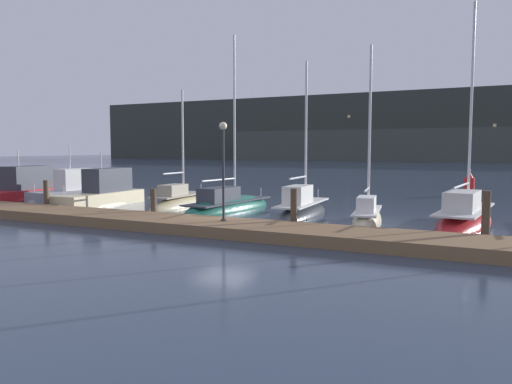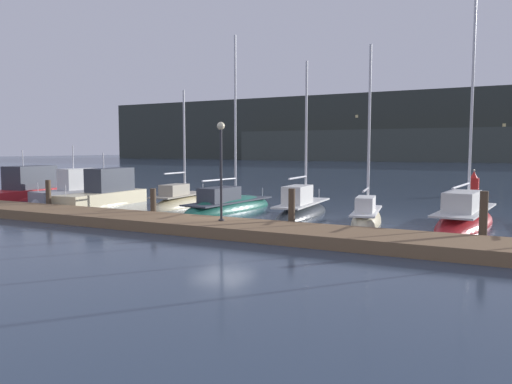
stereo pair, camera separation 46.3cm
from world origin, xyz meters
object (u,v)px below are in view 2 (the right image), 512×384
Objects in this scene: sailboat_berth_7 at (366,221)px; dock_lamppost at (221,155)px; motorboat_berth_1 at (24,193)px; motorboat_berth_3 at (104,199)px; sailboat_berth_8 at (465,221)px; sailboat_berth_6 at (302,213)px; channel_buoy at (474,186)px; motorboat_berth_2 at (74,195)px; sailboat_berth_5 at (229,208)px; sailboat_berth_4 at (180,204)px.

sailboat_berth_7 reaches higher than dock_lamppost.
motorboat_berth_3 is (7.83, -0.50, 0.03)m from motorboat_berth_1.
sailboat_berth_7 is 0.84× the size of sailboat_berth_8.
sailboat_berth_6 is 7.60m from sailboat_berth_8.
dock_lamppost is (-8.06, -21.94, 2.43)m from channel_buoy.
motorboat_berth_2 is at bearing -179.57° from sailboat_berth_8.
dock_lamppost is at bearing -101.45° from sailboat_berth_6.
sailboat_berth_6 is 17.51m from channel_buoy.
motorboat_berth_3 is 0.66× the size of sailboat_berth_8.
motorboat_berth_1 is 15.85m from sailboat_berth_5.
sailboat_berth_7 is (8.04, -1.29, 0.01)m from sailboat_berth_5.
sailboat_berth_5 reaches higher than motorboat_berth_3.
motorboat_berth_1 is at bearing 164.10° from dock_lamppost.
sailboat_berth_6 is at bearing -113.14° from channel_buoy.
motorboat_berth_2 is 16.39m from sailboat_berth_6.
sailboat_berth_8 reaches higher than sailboat_berth_6.
motorboat_berth_3 is 8.10m from sailboat_berth_5.
motorboat_berth_1 reaches higher than channel_buoy.
sailboat_berth_5 is at bearing 2.58° from motorboat_berth_1.
motorboat_berth_2 is at bearing 162.22° from motorboat_berth_3.
motorboat_berth_3 is at bearing -17.78° from motorboat_berth_2.
channel_buoy is at bearing 92.61° from sailboat_berth_8.
motorboat_berth_3 is (3.90, -1.25, 0.06)m from motorboat_berth_2.
channel_buoy is at bearing 54.25° from sailboat_berth_5.
dock_lamppost is (19.13, -5.45, 2.77)m from motorboat_berth_1.
motorboat_berth_2 is 1.48× the size of dock_lamppost.
sailboat_berth_4 is 1.85× the size of dock_lamppost.
motorboat_berth_2 is 3.08× the size of channel_buoy.
dock_lamppost is (11.30, -4.95, 2.74)m from motorboat_berth_3.
sailboat_berth_6 is at bearing 78.55° from dock_lamppost.
motorboat_berth_3 is 0.79× the size of sailboat_berth_7.
sailboat_berth_5 is at bearing -0.20° from motorboat_berth_2.
motorboat_berth_2 is at bearing 178.74° from sailboat_berth_6.
motorboat_berth_3 is at bearing 156.33° from dock_lamppost.
dock_lamppost reaches higher than motorboat_berth_2.
motorboat_berth_3 reaches higher than channel_buoy.
sailboat_berth_6 is 0.95× the size of sailboat_berth_7.
sailboat_berth_4 is 3.87× the size of channel_buoy.
sailboat_berth_6 reaches higher than motorboat_berth_2.
sailboat_berth_7 is 4.30m from sailboat_berth_8.
motorboat_berth_2 is 11.91m from sailboat_berth_5.
sailboat_berth_6 is (20.31, 0.40, -0.19)m from motorboat_berth_1.
sailboat_berth_8 reaches higher than dock_lamppost.
sailboat_berth_5 is 7.61m from dock_lamppost.
motorboat_berth_3 is 3.63× the size of channel_buoy.
sailboat_berth_6 is 3.69m from sailboat_berth_7.
motorboat_berth_1 is 7.84m from motorboat_berth_3.
motorboat_berth_1 is 23.88m from sailboat_berth_7.
sailboat_berth_5 is 0.98× the size of sailboat_berth_8.
sailboat_berth_8 reaches higher than sailboat_berth_7.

